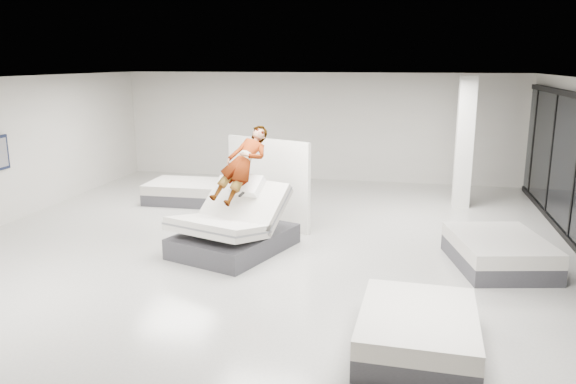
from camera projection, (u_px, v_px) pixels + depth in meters
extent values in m
plane|color=beige|center=(258.00, 254.00, 10.53)|extent=(14.00, 14.00, 0.00)
plane|color=#252528|center=(256.00, 80.00, 9.80)|extent=(14.00, 14.00, 0.00)
cube|color=beige|center=(318.00, 127.00, 16.83)|extent=(12.00, 0.04, 3.20)
cube|color=#3B3B40|center=(235.00, 241.00, 10.67)|extent=(2.26, 2.60, 0.38)
cube|color=silver|center=(244.00, 205.00, 10.80)|extent=(1.87, 1.46, 0.90)
cube|color=slate|center=(244.00, 205.00, 10.80)|extent=(1.85, 1.36, 0.75)
cube|color=silver|center=(217.00, 227.00, 10.15)|extent=(1.91, 1.59, 0.42)
cube|color=slate|center=(217.00, 227.00, 10.15)|extent=(1.93, 1.59, 0.22)
cube|color=white|center=(247.00, 185.00, 10.82)|extent=(0.71, 0.60, 0.40)
imported|color=slate|center=(243.00, 178.00, 10.65)|extent=(1.13, 1.74, 1.43)
cube|color=black|center=(241.00, 194.00, 10.30)|extent=(0.09, 0.15, 0.08)
cube|color=white|center=(268.00, 183.00, 12.05)|extent=(1.99, 0.93, 1.93)
cube|color=#3B3B40|center=(498.00, 258.00, 9.85)|extent=(1.86, 2.23, 0.29)
cube|color=silver|center=(499.00, 244.00, 9.79)|extent=(1.86, 2.23, 0.24)
cube|color=#3B3B40|center=(417.00, 340.00, 6.98)|extent=(1.48, 1.94, 0.28)
cube|color=silver|center=(418.00, 321.00, 6.92)|extent=(1.48, 1.94, 0.24)
cube|color=#3B3B40|center=(187.00, 196.00, 14.42)|extent=(1.91, 1.45, 0.28)
cube|color=silver|center=(186.00, 186.00, 14.36)|extent=(1.91, 1.45, 0.24)
cube|color=silver|center=(464.00, 142.00, 13.63)|extent=(0.40, 0.40, 3.20)
cube|color=black|center=(552.00, 154.00, 12.80)|extent=(0.09, 0.08, 2.80)
cube|color=black|center=(534.00, 142.00, 14.71)|extent=(0.09, 0.08, 2.80)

